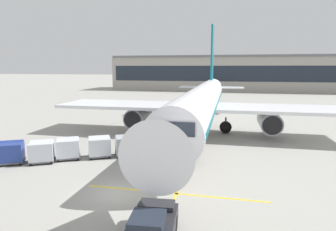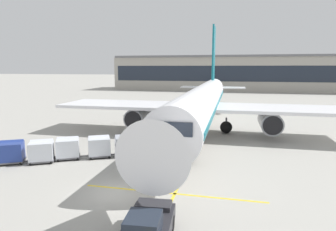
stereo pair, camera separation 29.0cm
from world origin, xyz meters
The scene contains 15 objects.
ground_plane centered at (0.00, 0.00, 0.00)m, with size 600.00×600.00×0.00m, color #9E9B93.
parked_airplane centered at (3.61, 18.29, 3.82)m, with size 35.39×45.74×15.38m.
belt_loader centered at (-0.40, 10.63, 0.93)m, with size 4.92×3.80×3.51m.
baggage_cart_lead centered at (-2.26, 7.79, 1.00)m, with size 2.78×2.35×1.91m.
baggage_cart_second centered at (-4.48, 6.84, 1.00)m, with size 2.78×2.35×1.91m.
baggage_cart_third centered at (-6.99, 5.74, 1.00)m, with size 2.78×2.35×1.91m.
baggage_cart_fourth centered at (-8.67, 4.38, 1.00)m, with size 2.78×2.35×1.91m.
baggage_cart_fifth centered at (-11.03, 3.60, 1.00)m, with size 2.78×2.35×1.91m.
pushback_tug centered at (3.62, -5.02, 0.83)m, with size 2.45×4.56×1.83m.
ground_crew_by_loader centered at (-0.11, 10.17, 1.00)m, with size 0.39×0.51×1.74m.
ground_crew_by_carts centered at (0.95, 9.20, 1.00)m, with size 0.41×0.49×1.74m.
safety_cone_engine_keepout centered at (-2.42, 12.87, 0.36)m, with size 0.66×0.66×0.74m.
apron_guidance_line_lead_in centered at (3.77, 17.47, 0.00)m, with size 0.20×110.00×0.01m.
apron_guidance_line_stop_bar centered at (3.61, 0.68, 0.00)m, with size 12.00×0.20×0.01m.
terminal_building centered at (11.38, 91.01, 6.05)m, with size 93.24×16.99×12.21m.
Camera 2 is at (7.23, -16.61, 8.07)m, focal length 30.94 mm.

